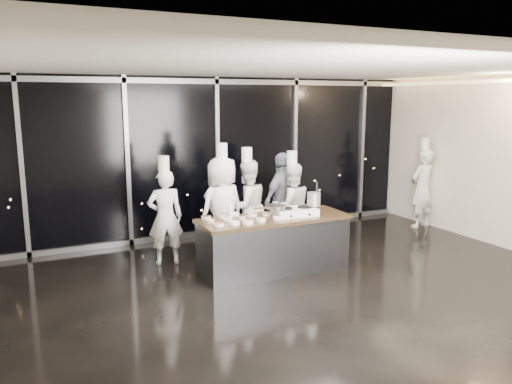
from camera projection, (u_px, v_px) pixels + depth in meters
ground at (302, 289)px, 7.38m from camera, size 9.00×9.00×0.00m
room_shell at (315, 137)px, 7.04m from camera, size 9.02×7.02×3.21m
window_wall at (217, 157)px, 10.12m from camera, size 8.90×0.11×3.20m
demo_counter at (274, 244)px, 8.09m from camera, size 2.46×0.86×0.90m
stove at (295, 212)px, 8.11m from camera, size 0.73×0.50×0.14m
frying_pan at (276, 207)px, 7.98m from camera, size 0.57×0.35×0.05m
stock_pot at (314, 199)px, 8.19m from camera, size 0.24×0.24×0.22m
prep_bowls at (241, 218)px, 7.81m from camera, size 1.35×0.73×0.05m
squeeze_bottle at (230, 210)px, 7.93m from camera, size 0.07×0.07×0.27m
chef_far_left at (165, 216)px, 8.38m from camera, size 0.63×0.45×1.85m
chef_left at (222, 209)px, 8.51m from camera, size 1.01×0.81×2.04m
chef_center at (247, 206)px, 9.02m from camera, size 0.92×0.77×1.92m
guest at (283, 199)px, 9.49m from camera, size 1.13×0.82×1.78m
chef_right at (291, 206)px, 9.19m from camera, size 0.83×0.68×1.84m
chef_side at (422, 187)px, 10.79m from camera, size 0.69×0.51×1.95m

